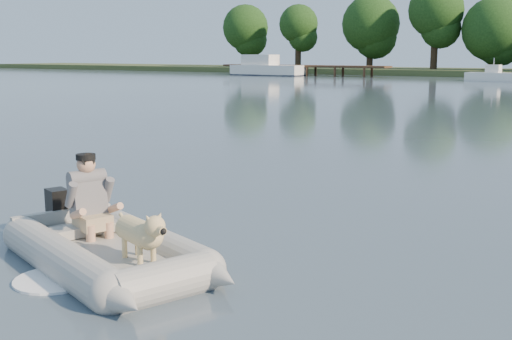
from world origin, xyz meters
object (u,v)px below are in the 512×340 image
Objects in this scene: dinghy at (109,220)px; dock at (302,70)px; dog at (138,236)px; cabin_cruiser at (268,65)px; motorboat at (496,70)px; man at (88,194)px.

dock is at bearing 135.82° from dinghy.
cabin_cruiser is at bearing 139.59° from dog.
motorboat is at bearing -10.37° from dock.
motorboat reaches higher than dinghy.
dock is 58.69m from dog.
man is 1.21m from dog.
dinghy is 0.64m from man.
dog is (0.55, -0.14, -0.06)m from dinghy.
dog is 58.71m from cabin_cruiser.
dock is 3.47m from cabin_cruiser.
dock is 19.00× the size of man.
dock is 57.84m from man.
motorboat is (-7.40, 48.74, 0.42)m from dog.
motorboat is at bearing -4.81° from cabin_cruiser.
dock is 3.94× the size of motorboat.
dinghy is at bearing -175.43° from dog.
man reaches higher than dock.
dog is (1.12, -0.39, -0.23)m from man.
cabin_cruiser is 1.73× the size of motorboat.
cabin_cruiser is (-28.58, 50.25, 0.35)m from man.
cabin_cruiser is at bearing 139.19° from dinghy.
dog is at bearing 0.00° from man.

